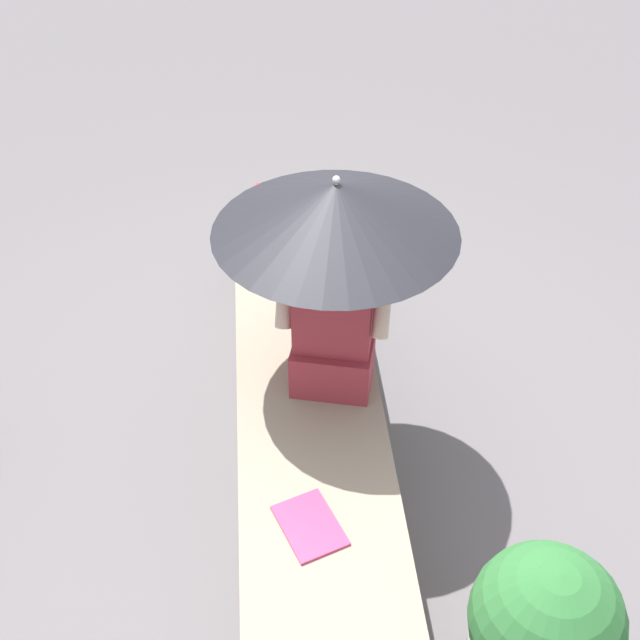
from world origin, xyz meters
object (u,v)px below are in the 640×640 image
(parasol, at_px, (336,208))
(handbag_black, at_px, (291,254))
(person_seated, at_px, (334,313))
(tote_bag_canvas, at_px, (268,216))
(magazine, at_px, (310,525))

(parasol, bearing_deg, handbag_black, 11.28)
(parasol, distance_m, handbag_black, 1.03)
(person_seated, relative_size, parasol, 0.91)
(person_seated, xyz_separation_m, parasol, (0.07, -0.01, 0.46))
(parasol, relative_size, tote_bag_canvas, 3.17)
(tote_bag_canvas, xyz_separation_m, magazine, (-1.89, -0.08, -0.15))
(handbag_black, xyz_separation_m, magazine, (-1.57, 0.03, -0.12))
(person_seated, bearing_deg, tote_bag_canvas, 12.00)
(parasol, height_order, tote_bag_canvas, parasol)
(parasol, distance_m, magazine, 1.20)
(person_seated, xyz_separation_m, handbag_black, (0.80, 0.13, -0.26))
(magazine, bearing_deg, tote_bag_canvas, -18.47)
(handbag_black, relative_size, magazine, 0.94)
(parasol, height_order, handbag_black, parasol)
(tote_bag_canvas, bearing_deg, magazine, -177.62)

